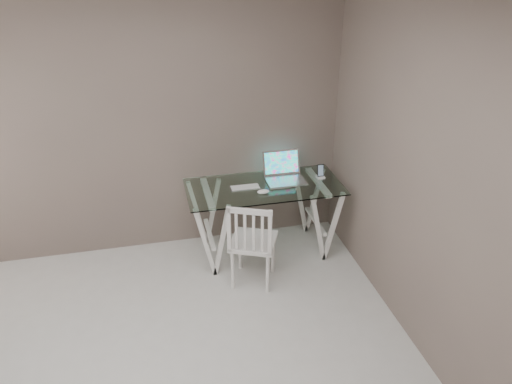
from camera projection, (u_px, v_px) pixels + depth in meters
room at (121, 197)px, 2.53m from camera, size 4.50×4.52×2.71m
desk at (264, 219)px, 4.97m from camera, size 1.50×0.70×0.75m
chair at (252, 241)px, 4.44m from camera, size 0.52×0.52×0.87m
laptop at (284, 173)px, 4.92m from camera, size 0.38×0.34×0.26m
keyboard at (245, 187)px, 4.77m from camera, size 0.29×0.12×0.01m
mouse at (263, 192)px, 4.66m from camera, size 0.12×0.07×0.04m
phone_dock at (321, 174)px, 4.95m from camera, size 0.08×0.08×0.14m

